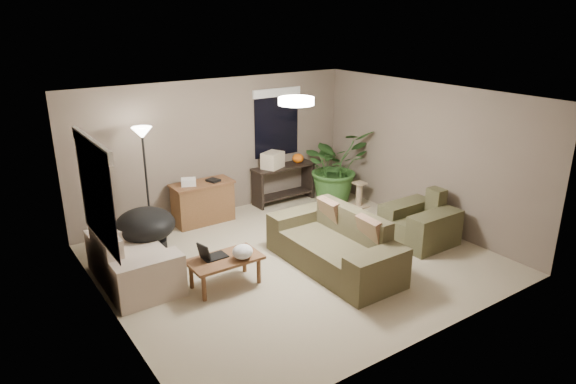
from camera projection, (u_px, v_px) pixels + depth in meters
room_shell at (296, 183)px, 7.47m from camera, size 5.50×5.50×5.50m
main_sofa at (335, 248)px, 7.60m from camera, size 0.95×2.20×0.85m
throw_pillows at (350, 222)px, 7.61m from camera, size 0.26×1.36×0.47m
loveseat at (131, 263)px, 7.16m from camera, size 0.90×1.60×0.85m
armchair at (420, 224)px, 8.44m from camera, size 0.95×1.00×0.85m
coffee_table at (225, 262)px, 7.04m from camera, size 1.00×0.55×0.42m
laptop at (210, 255)px, 6.99m from camera, size 0.38×0.24×0.24m
plastic_bag at (243, 252)px, 6.97m from camera, size 0.35×0.33×0.20m
desk at (203, 202)px, 9.19m from camera, size 1.10×0.50×0.75m
desk_papers at (194, 182)px, 8.96m from camera, size 0.72×0.32×0.12m
console_table at (283, 181)px, 10.17m from camera, size 1.30×0.40×0.75m
pumpkin at (298, 158)px, 10.22m from camera, size 0.24×0.24×0.19m
cardboard_box at (273, 160)px, 9.88m from camera, size 0.50×0.45×0.31m
papasan_chair at (146, 230)px, 7.81m from camera, size 0.92×0.92×0.80m
floor_lamp at (143, 147)px, 8.07m from camera, size 0.32×0.32×1.91m
ceiling_fixture at (296, 101)px, 7.07m from camera, size 0.50×0.50×0.10m
houseplant at (335, 174)px, 10.17m from camera, size 1.31×1.46×1.14m
cat_scratching_post at (359, 196)px, 9.97m from camera, size 0.32×0.32×0.50m
window_left at (94, 175)px, 6.07m from camera, size 0.05×1.56×1.33m
window_back at (277, 111)px, 9.91m from camera, size 1.06×0.05×1.33m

